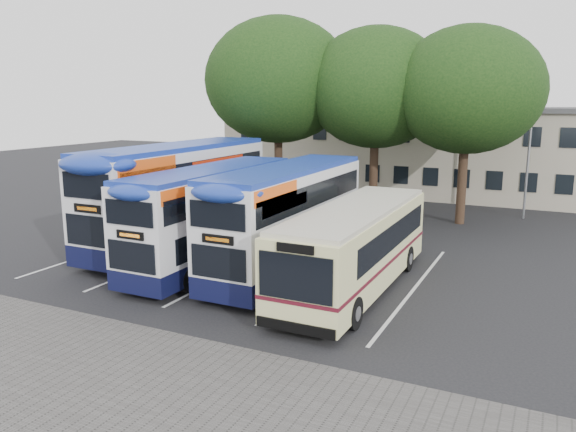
# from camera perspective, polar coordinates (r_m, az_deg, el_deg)

# --- Properties ---
(ground) EXTENTS (120.00, 120.00, 0.00)m
(ground) POSITION_cam_1_polar(r_m,az_deg,el_deg) (17.58, -1.72, -10.68)
(ground) COLOR black
(ground) RESTS_ON ground
(paving_strip) EXTENTS (40.00, 6.00, 0.01)m
(paving_strip) POSITION_cam_1_polar(r_m,az_deg,el_deg) (14.96, -18.16, -15.46)
(paving_strip) COLOR #595654
(paving_strip) RESTS_ON ground
(bay_lines) EXTENTS (14.12, 11.00, 0.01)m
(bay_lines) POSITION_cam_1_polar(r_m,az_deg,el_deg) (23.42, -4.24, -4.92)
(bay_lines) COLOR silver
(bay_lines) RESTS_ON ground
(depot_building) EXTENTS (32.40, 8.40, 6.20)m
(depot_building) POSITION_cam_1_polar(r_m,az_deg,el_deg) (42.22, 15.50, 6.48)
(depot_building) COLOR #B4AC91
(depot_building) RESTS_ON ground
(lamp_post) EXTENTS (0.25, 1.05, 9.06)m
(lamp_post) POSITION_cam_1_polar(r_m,az_deg,el_deg) (34.45, 23.44, 8.08)
(lamp_post) COLOR gray
(lamp_post) RESTS_ON ground
(tree_left) EXTENTS (8.78, 8.78, 11.58)m
(tree_left) POSITION_cam_1_polar(r_m,az_deg,el_deg) (34.54, -1.01, 13.60)
(tree_left) COLOR black
(tree_left) RESTS_ON ground
(tree_mid) EXTENTS (8.06, 8.06, 10.80)m
(tree_mid) POSITION_cam_1_polar(r_m,az_deg,el_deg) (33.12, 8.95, 12.72)
(tree_mid) COLOR black
(tree_mid) RESTS_ON ground
(tree_right) EXTENTS (7.90, 7.90, 10.57)m
(tree_right) POSITION_cam_1_polar(r_m,az_deg,el_deg) (31.73, 17.80, 12.07)
(tree_right) COLOR black
(tree_right) RESTS_ON ground
(bus_dd_left) EXTENTS (2.74, 11.30, 4.71)m
(bus_dd_left) POSITION_cam_1_polar(r_m,az_deg,el_deg) (26.40, -10.92, 2.57)
(bus_dd_left) COLOR #0E1134
(bus_dd_left) RESTS_ON ground
(bus_dd_mid) EXTENTS (2.36, 9.72, 4.05)m
(bus_dd_mid) POSITION_cam_1_polar(r_m,az_deg,el_deg) (22.93, -7.66, 0.38)
(bus_dd_mid) COLOR #0E1134
(bus_dd_mid) RESTS_ON ground
(bus_dd_right) EXTENTS (2.44, 10.05, 4.19)m
(bus_dd_right) POSITION_cam_1_polar(r_m,az_deg,el_deg) (21.98, 0.01, 0.20)
(bus_dd_right) COLOR #0E1134
(bus_dd_right) RESTS_ON ground
(bus_single) EXTENTS (2.58, 10.15, 3.03)m
(bus_single) POSITION_cam_1_polar(r_m,az_deg,el_deg) (20.12, 6.96, -2.70)
(bus_single) COLOR beige
(bus_single) RESTS_ON ground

